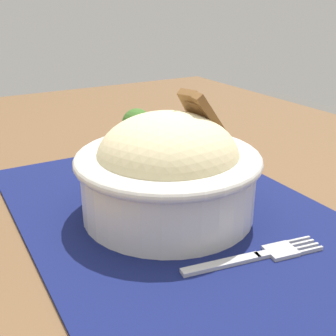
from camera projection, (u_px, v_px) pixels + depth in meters
The scene contains 4 objects.
table at pixel (169, 271), 0.45m from camera, with size 1.37×0.98×0.73m.
placemat at pixel (185, 222), 0.44m from camera, with size 0.46×0.30×0.00m, color #11194C.
bowl at pixel (168, 169), 0.43m from camera, with size 0.20×0.20×0.12m.
fork at pixel (258, 256), 0.37m from camera, with size 0.04×0.13×0.00m.
Camera 1 is at (0.33, -0.19, 0.94)m, focal length 46.61 mm.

